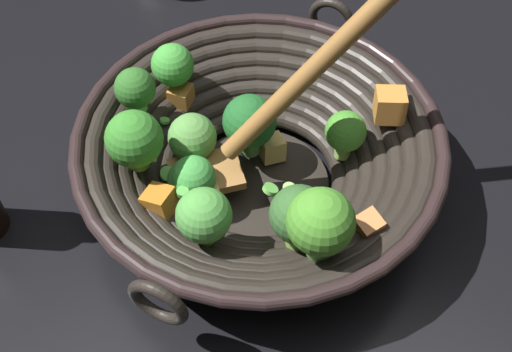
{
  "coord_description": "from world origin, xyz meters",
  "views": [
    {
      "loc": [
        -0.14,
        0.38,
        0.54
      ],
      "look_at": [
        0.0,
        0.01,
        0.03
      ],
      "focal_mm": 44.71,
      "sensor_mm": 36.0,
      "label": 1
    }
  ],
  "objects": [
    {
      "name": "wok",
      "position": [
        0.0,
        0.0,
        0.06
      ],
      "size": [
        0.36,
        0.4,
        0.25
      ],
      "color": "black",
      "rests_on": "ground"
    },
    {
      "name": "ground_plane",
      "position": [
        0.0,
        0.0,
        0.0
      ],
      "size": [
        4.0,
        4.0,
        0.0
      ],
      "primitive_type": "plane",
      "color": "black"
    }
  ]
}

